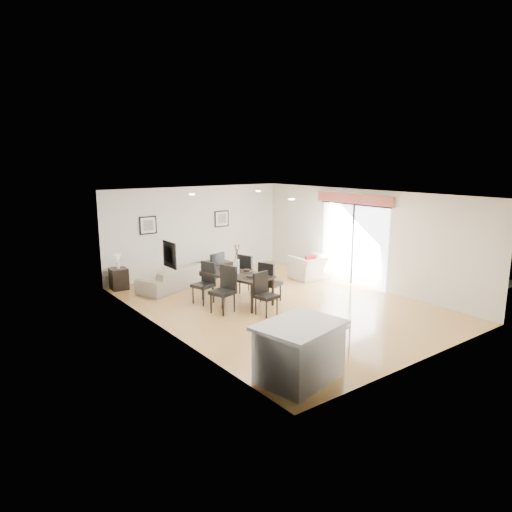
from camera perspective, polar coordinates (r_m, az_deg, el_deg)
ground at (r=11.30m, az=2.83°, el=-6.04°), size 8.00×8.00×0.00m
wall_back at (r=14.23m, az=-7.42°, el=3.19°), size 6.00×0.04×2.70m
wall_front at (r=8.36m, az=20.65°, el=-3.62°), size 6.00×0.04×2.70m
wall_left at (r=9.38m, az=-11.39°, el=-1.45°), size 0.04×8.00×2.70m
wall_right at (r=13.05m, az=13.12°, el=2.19°), size 0.04×8.00×2.70m
ceiling at (r=10.78m, az=2.97°, el=7.74°), size 6.00×8.00×0.02m
sofa at (r=12.79m, az=-10.35°, el=-2.67°), size 2.25×1.53×0.61m
armchair at (r=13.68m, az=6.82°, el=-1.42°), size 1.11×0.98×0.70m
courtyard_plant_a at (r=15.38m, az=20.10°, el=-0.50°), size 0.84×0.79×0.74m
courtyard_plant_b at (r=16.07m, az=17.08°, el=-0.05°), size 0.36×0.36×0.60m
dining_table at (r=11.27m, az=-2.39°, el=-2.57°), size 1.26×1.93×0.74m
dining_chair_wnear at (r=10.62m, az=-3.88°, el=-3.82°), size 0.60×0.60×1.09m
dining_chair_wfar at (r=11.36m, az=-6.34°, el=-3.04°), size 0.56×0.56×1.01m
dining_chair_enear at (r=11.29m, az=1.59°, el=-3.03°), size 0.58×0.58×1.03m
dining_chair_efar at (r=11.97m, az=-1.07°, el=-2.03°), size 0.59×0.59×1.07m
dining_chair_head at (r=10.44m, az=0.98°, el=-4.41°), size 0.49×0.49×0.98m
dining_chair_foot at (r=12.19m, az=-5.21°, el=-1.79°), size 0.59×0.59×1.08m
vase at (r=11.18m, az=-2.41°, el=-0.70°), size 0.95×1.45×0.73m
coffee_table at (r=13.97m, az=-5.47°, el=-1.66°), size 1.13×0.71×0.44m
side_table at (r=13.05m, az=-16.76°, el=-2.75°), size 0.46×0.46×0.59m
table_lamp at (r=12.93m, az=-16.90°, el=-0.42°), size 0.20×0.20×0.39m
cushion at (r=13.50m, az=6.82°, el=-0.65°), size 0.35×0.15×0.34m
kitchen_island at (r=7.48m, az=5.44°, el=-11.78°), size 1.53×1.29×0.95m
bar_stool at (r=8.03m, az=10.50°, el=-8.99°), size 0.34×0.34×0.75m
framed_print_back_left at (r=13.46m, az=-13.35°, el=3.76°), size 0.52×0.04×0.52m
framed_print_back_right at (r=14.62m, az=-4.31°, el=4.67°), size 0.52×0.04×0.52m
framed_print_left_wall at (r=9.15m, az=-10.76°, el=0.17°), size 0.04×0.52×0.52m
sliding_door at (r=13.16m, az=12.06°, el=3.71°), size 0.12×2.70×2.57m
courtyard at (r=16.12m, az=18.01°, el=2.18°), size 6.00×6.00×2.00m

